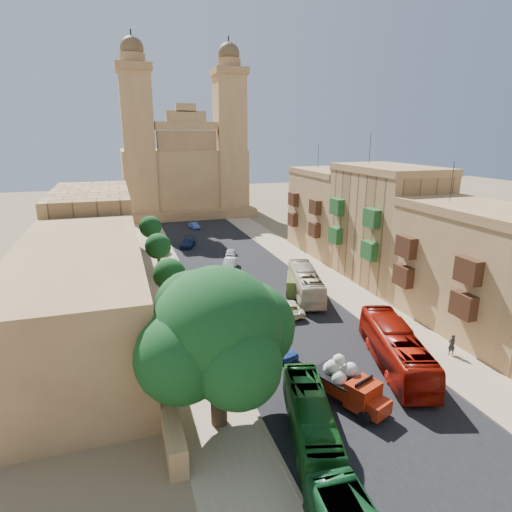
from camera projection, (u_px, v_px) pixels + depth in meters
ground at (388, 432)px, 25.79m from camera, size 260.00×260.00×0.00m
road_surface at (246, 278)px, 53.24m from camera, size 14.00×140.00×0.01m
sidewalk_east at (315, 271)px, 56.04m from camera, size 5.00×140.00×0.01m
sidewalk_west at (169, 286)px, 50.44m from camera, size 5.00×140.00×0.01m
kerb_east at (298, 273)px, 55.29m from camera, size 0.25×140.00×0.12m
kerb_west at (190, 284)px, 51.16m from camera, size 0.25×140.00×0.12m
townhouse_b at (472, 267)px, 39.00m from camera, size 9.00×14.00×14.90m
townhouse_c at (384, 224)px, 51.47m from camera, size 9.00×14.00×17.40m
townhouse_d at (330, 211)px, 64.49m from camera, size 9.00×14.00×15.90m
west_wall at (149, 316)px, 40.15m from camera, size 1.00×40.00×1.80m
west_building_low at (81, 297)px, 35.79m from camera, size 10.00×28.00×8.40m
west_building_mid at (93, 226)px, 59.36m from camera, size 10.00×22.00×10.00m
church at (184, 170)px, 95.10m from camera, size 28.00×22.50×36.30m
ficus_tree at (218, 335)px, 25.03m from camera, size 10.13×9.32×10.13m
street_tree_a at (188, 320)px, 32.83m from camera, size 3.50×3.50×5.39m
street_tree_b at (169, 274)px, 43.85m from camera, size 3.37×3.37×5.17m
street_tree_c at (158, 246)px, 54.83m from camera, size 3.34×3.34×5.14m
street_tree_d at (150, 227)px, 65.79m from camera, size 3.42×3.42×5.26m
red_truck at (348, 384)px, 28.22m from camera, size 3.95×5.86×3.24m
olive_pickup at (295, 284)px, 48.50m from camera, size 3.56×4.85×1.84m
bus_green_north at (310, 419)px, 24.95m from camera, size 4.57×9.63×2.61m
bus_red_east at (396, 348)px, 32.62m from camera, size 5.77×11.58×3.15m
bus_cream_east at (306, 283)px, 47.19m from camera, size 5.10×11.01×2.99m
car_blue_a at (276, 347)px, 34.60m from camera, size 3.10×4.39×1.39m
car_white_a at (230, 264)px, 56.80m from camera, size 3.12×4.54×1.42m
car_cream at (289, 308)px, 42.65m from camera, size 2.41×4.63×1.25m
car_dkblue at (188, 243)px, 68.00m from camera, size 3.39×5.02×1.35m
car_white_b at (231, 253)px, 62.44m from camera, size 2.51×3.98×1.26m
car_blue_b at (194, 226)px, 81.21m from camera, size 1.82×3.53×1.11m
pedestrian_a at (452, 345)px, 34.65m from camera, size 0.69×0.48×1.78m
pedestrian_c at (400, 336)px, 36.34m from camera, size 0.42×0.97×1.64m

